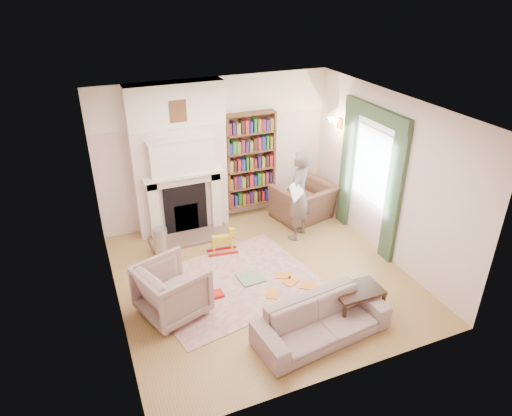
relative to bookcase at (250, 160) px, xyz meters
name	(u,v)px	position (x,y,z in m)	size (l,w,h in m)	color
floor	(262,277)	(-0.65, -2.12, -1.18)	(4.50, 4.50, 0.00)	olive
ceiling	(263,108)	(-0.65, -2.12, 1.62)	(4.50, 4.50, 0.00)	white
wall_back	(216,151)	(-0.65, 0.13, 0.22)	(4.50, 4.50, 0.00)	beige
wall_front	(344,285)	(-0.65, -4.37, 0.22)	(4.50, 4.50, 0.00)	beige
wall_left	(107,229)	(-2.90, -2.12, 0.22)	(4.50, 4.50, 0.00)	beige
wall_right	(387,177)	(1.60, -2.12, 0.22)	(4.50, 4.50, 0.00)	beige
fireplace	(180,161)	(-1.40, -0.07, 0.21)	(1.70, 0.58, 2.80)	beige
bookcase	(250,160)	(0.00, 0.00, 0.00)	(1.00, 0.24, 1.85)	brown
window	(372,166)	(1.58, -1.72, 0.27)	(0.02, 0.90, 1.30)	silver
curtain_left	(394,196)	(1.55, -2.42, 0.02)	(0.07, 0.32, 2.40)	#2C4029
curtain_right	(347,166)	(1.55, -1.02, 0.02)	(0.07, 0.32, 2.40)	#2C4029
pelmet	(376,114)	(1.54, -1.72, 1.20)	(0.09, 1.70, 0.24)	#2C4029
wall_sconce	(331,125)	(1.38, -0.62, 0.72)	(0.20, 0.24, 0.24)	gold
rug	(233,283)	(-1.15, -2.10, -1.17)	(2.54, 1.95, 0.01)	beige
armchair_reading	(304,202)	(0.91, -0.59, -0.82)	(1.10, 0.96, 0.71)	#492E27
armchair_left	(172,290)	(-2.18, -2.43, -0.77)	(0.86, 0.88, 0.80)	#AD9F8E
sofa	(322,321)	(-0.44, -3.68, -0.90)	(1.86, 0.73, 0.54)	#9D9482
man_reading	(298,196)	(0.46, -1.19, -0.32)	(0.62, 0.41, 1.70)	#62564E
newspaper	(297,190)	(0.31, -1.39, -0.10)	(0.42, 0.02, 0.30)	white
coffee_table	(356,302)	(0.24, -3.48, -0.95)	(0.70, 0.45, 0.45)	black
paraffin_heater	(161,243)	(-2.02, -0.89, -0.90)	(0.24, 0.24, 0.55)	#9EA1A5
rocking_horse	(222,242)	(-1.01, -1.20, -0.94)	(0.54, 0.21, 0.47)	gold
board_game	(250,278)	(-0.85, -2.11, -1.15)	(0.39, 0.39, 0.03)	gold
game_box_lid	(214,295)	(-1.53, -2.31, -1.14)	(0.28, 0.18, 0.05)	#B01C14
comic_annuals	(289,284)	(-0.34, -2.49, -1.16)	(0.89, 0.69, 0.02)	red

